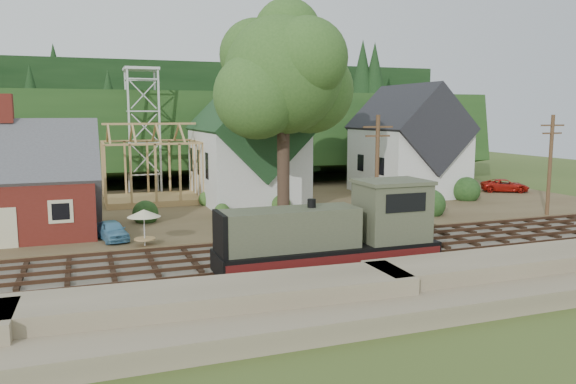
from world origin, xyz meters
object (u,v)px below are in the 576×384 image
object	(u,v)px
locomotive	(337,235)
car_blue	(112,230)
car_red	(505,185)
patio_set	(144,215)

from	to	relation	value
locomotive	car_blue	size ratio (longest dim) A/B	3.16
car_red	car_blue	bearing A→B (deg)	131.97
locomotive	car_red	xyz separation A→B (m)	(27.79, 19.73, -1.09)
car_red	patio_set	distance (m)	38.09
locomotive	car_red	distance (m)	34.10
locomotive	patio_set	bearing A→B (deg)	135.26
car_blue	patio_set	size ratio (longest dim) A/B	1.64
car_blue	patio_set	bearing A→B (deg)	-63.21
patio_set	car_red	bearing A→B (deg)	17.15
car_red	patio_set	size ratio (longest dim) A/B	2.09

